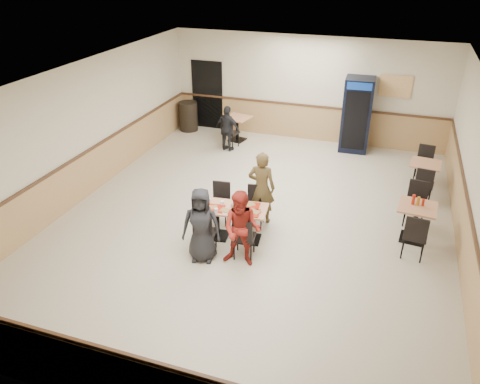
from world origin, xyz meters
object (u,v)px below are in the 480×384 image
(diner_woman_left, at_px, (201,225))
(back_table, at_px, (237,125))
(side_table_near, at_px, (416,217))
(lone_diner, at_px, (228,129))
(diner_man_opposite, at_px, (261,188))
(trash_bin, at_px, (188,116))
(side_table_far, at_px, (424,172))
(diner_woman_right, at_px, (242,229))
(pepsi_cooler, at_px, (357,115))
(main_table, at_px, (234,218))

(diner_woman_left, bearing_deg, back_table, 90.08)
(diner_woman_left, height_order, side_table_near, diner_woman_left)
(diner_woman_left, relative_size, lone_diner, 1.11)
(diner_man_opposite, height_order, trash_bin, diner_man_opposite)
(side_table_near, bearing_deg, side_table_far, 85.55)
(back_table, relative_size, trash_bin, 0.89)
(diner_woman_left, height_order, diner_woman_right, diner_woman_right)
(diner_woman_right, distance_m, pepsi_cooler, 6.30)
(diner_woman_left, xyz_separation_m, lone_diner, (-1.35, 5.04, -0.07))
(side_table_near, relative_size, pepsi_cooler, 0.37)
(diner_woman_right, distance_m, back_table, 6.14)
(back_table, bearing_deg, lone_diner, -90.00)
(diner_woman_right, distance_m, diner_man_opposite, 1.57)
(side_table_far, xyz_separation_m, back_table, (-5.18, 1.67, 0.01))
(main_table, bearing_deg, side_table_far, 36.59)
(diner_man_opposite, distance_m, lone_diner, 3.92)
(side_table_near, distance_m, side_table_far, 2.27)
(pepsi_cooler, bearing_deg, lone_diner, -162.75)
(diner_woman_left, xyz_separation_m, diner_woman_right, (0.73, 0.09, 0.01))
(pepsi_cooler, bearing_deg, side_table_far, -51.00)
(diner_woman_right, height_order, back_table, diner_woman_right)
(lone_diner, relative_size, trash_bin, 1.44)
(main_table, bearing_deg, lone_diner, 104.47)
(back_table, relative_size, pepsi_cooler, 0.39)
(lone_diner, distance_m, side_table_far, 5.26)
(main_table, height_order, diner_woman_right, diner_woman_right)
(diner_man_opposite, height_order, pepsi_cooler, pepsi_cooler)
(side_table_far, distance_m, pepsi_cooler, 2.82)
(diner_woman_right, xyz_separation_m, lone_diner, (-2.08, 4.95, -0.08))
(lone_diner, relative_size, side_table_far, 1.74)
(diner_man_opposite, bearing_deg, diner_woman_left, 65.84)
(main_table, bearing_deg, diner_woman_right, -67.62)
(lone_diner, height_order, back_table, lone_diner)
(lone_diner, bearing_deg, back_table, -76.50)
(diner_woman_right, height_order, pepsi_cooler, pepsi_cooler)
(diner_man_opposite, height_order, lone_diner, diner_man_opposite)
(main_table, relative_size, trash_bin, 1.52)
(diner_woman_right, height_order, side_table_far, diner_woman_right)
(side_table_near, height_order, back_table, side_table_near)
(lone_diner, bearing_deg, side_table_far, -175.87)
(side_table_near, xyz_separation_m, trash_bin, (-6.74, 4.29, -0.05))
(diner_woman_right, height_order, side_table_near, diner_woman_right)
(lone_diner, distance_m, back_table, 0.83)
(diner_man_opposite, xyz_separation_m, back_table, (-1.98, 4.20, -0.29))
(back_table, bearing_deg, diner_man_opposite, -64.82)
(trash_bin, bearing_deg, diner_woman_right, -58.08)
(side_table_far, height_order, pepsi_cooler, pepsi_cooler)
(main_table, relative_size, side_table_far, 1.84)
(diner_man_opposite, distance_m, trash_bin, 5.88)
(diner_woman_right, relative_size, side_table_near, 1.92)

